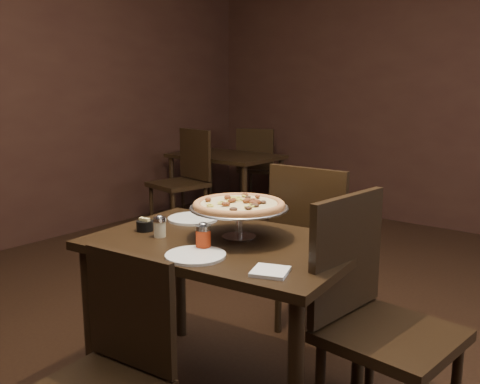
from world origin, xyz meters
The scene contains 16 objects.
room centered at (0.06, 0.03, 1.40)m, with size 6.04×7.04×2.84m.
dining_table centered at (-0.08, -0.08, 0.64)m, with size 1.26×0.91×0.74m.
background_table centered at (-2.20, 2.47, 0.60)m, with size 1.11×0.74×0.69m.
pizza_stand centered at (-0.05, 0.00, 0.89)m, with size 0.45×0.45×0.19m.
parmesan_shaker centered at (-0.35, -0.22, 0.79)m, with size 0.06×0.06×0.10m.
pepper_flake_shaker centered at (-0.06, -0.24, 0.79)m, with size 0.07×0.07×0.12m.
packet_caddy centered at (-0.48, -0.19, 0.76)m, with size 0.08×0.08×0.06m.
napkin_stack centered at (0.33, -0.30, 0.75)m, with size 0.13×0.13×0.01m, color silver.
plate_left centered at (-0.44, 0.10, 0.74)m, with size 0.26×0.26×0.01m, color white.
plate_near centered at (-0.02, -0.33, 0.74)m, with size 0.25×0.25×0.01m, color white.
serving_spatula centered at (-0.01, -0.06, 0.88)m, with size 0.16×0.16×0.02m.
chair_far centered at (-0.04, 0.69, 0.54)m, with size 0.47×0.47×0.99m.
chair_near centered at (0.02, -0.81, 0.47)m, with size 0.43×0.43×0.85m.
chair_side centered at (0.61, 0.01, 0.55)m, with size 0.51×0.51×1.00m.
bg_chair_far centered at (-2.21, 3.07, 0.51)m, with size 0.55×0.55×0.94m.
bg_chair_near centered at (-2.18, 1.83, 0.54)m, with size 0.54×0.54×1.00m.
Camera 1 is at (1.41, -1.85, 1.43)m, focal length 40.00 mm.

